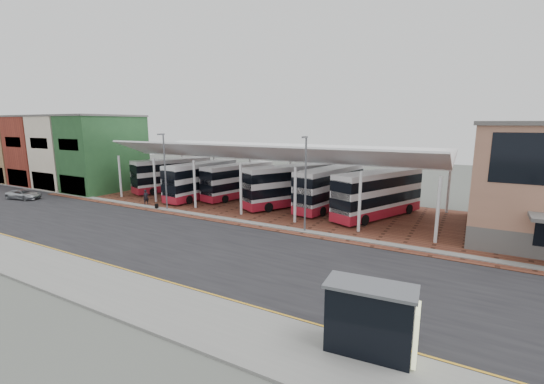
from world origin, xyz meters
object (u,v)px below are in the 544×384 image
(bus_5, at_px, (378,194))
(bus_4, at_px, (330,188))
(bus_1, at_px, (202,180))
(bus_2, at_px, (238,181))
(silver_car, at_px, (24,194))
(bus_0, at_px, (172,175))
(pedestrian, at_px, (146,197))
(bus_shelter, at_px, (377,316))
(bus_3, at_px, (289,186))

(bus_5, bearing_deg, bus_4, -168.06)
(bus_1, height_order, bus_4, bus_4)
(bus_2, distance_m, silver_car, 26.10)
(bus_2, relative_size, silver_car, 2.43)
(bus_1, height_order, silver_car, bus_1)
(bus_0, relative_size, bus_4, 0.98)
(bus_0, relative_size, pedestrian, 6.36)
(bus_5, xyz_separation_m, silver_car, (-39.58, -12.29, -1.69))
(bus_0, distance_m, bus_5, 27.62)
(bus_5, relative_size, silver_car, 2.60)
(bus_4, relative_size, bus_shelter, 2.99)
(silver_car, xyz_separation_m, bus_shelter, (44.83, -9.95, 1.29))
(silver_car, height_order, bus_shelter, bus_shelter)
(bus_2, distance_m, pedestrian, 10.89)
(bus_2, xyz_separation_m, bus_3, (7.51, -1.05, 0.17))
(bus_0, relative_size, bus_shelter, 2.93)
(bus_0, relative_size, bus_5, 0.97)
(bus_1, xyz_separation_m, silver_car, (-18.58, -11.05, -1.61))
(bus_0, height_order, bus_shelter, bus_0)
(bus_2, relative_size, bus_5, 0.94)
(bus_3, distance_m, bus_4, 4.49)
(bus_shelter, bearing_deg, silver_car, 162.55)
(silver_car, distance_m, pedestrian, 16.29)
(bus_4, bearing_deg, pedestrian, -146.37)
(bus_3, bearing_deg, silver_car, -129.44)
(bus_5, distance_m, bus_shelter, 22.86)
(silver_car, distance_m, bus_shelter, 45.94)
(bus_0, bearing_deg, bus_5, 18.19)
(bus_5, xyz_separation_m, pedestrian, (-24.10, -7.23, -1.39))
(bus_shelter, bearing_deg, bus_4, 109.53)
(bus_5, bearing_deg, bus_2, -160.54)
(bus_2, xyz_separation_m, silver_car, (-22.33, -13.43, -1.51))
(bus_shelter, bearing_deg, bus_5, 98.36)
(bus_0, xyz_separation_m, bus_3, (17.89, -0.46, 0.08))
(bus_3, xyz_separation_m, bus_4, (4.38, 0.98, -0.04))
(bus_1, relative_size, silver_car, 2.52)
(bus_0, relative_size, silver_car, 2.53)
(bus_4, bearing_deg, bus_3, -157.68)
(bus_1, xyz_separation_m, bus_shelter, (26.25, -21.01, -0.32))
(bus_3, bearing_deg, bus_1, -145.25)
(bus_5, relative_size, bus_shelter, 3.02)
(bus_0, xyz_separation_m, bus_5, (27.62, -0.56, 0.08))
(silver_car, height_order, pedestrian, pedestrian)
(bus_2, relative_size, pedestrian, 6.11)
(bus_3, height_order, pedestrian, bus_3)
(pedestrian, bearing_deg, bus_1, -4.81)
(bus_1, distance_m, bus_3, 11.35)
(bus_3, relative_size, bus_4, 0.99)
(bus_4, relative_size, silver_car, 2.58)
(silver_car, relative_size, pedestrian, 2.52)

